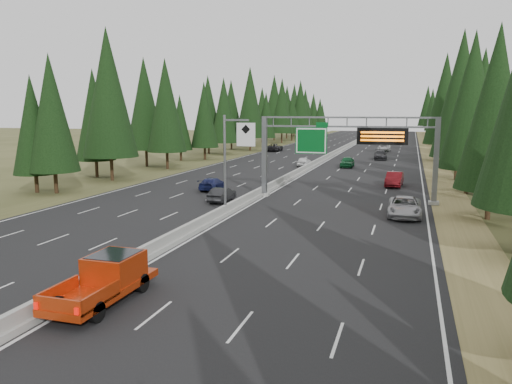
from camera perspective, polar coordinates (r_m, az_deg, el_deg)
road at (r=93.22m, az=8.55°, el=3.96°), size 32.00×260.00×0.08m
shoulder_right at (r=92.24m, az=19.56°, el=3.48°), size 3.60×260.00×0.06m
shoulder_left at (r=97.49m, az=-1.87°, el=4.28°), size 3.60×260.00×0.06m
median_barrier at (r=93.18m, az=8.56°, el=4.19°), size 0.70×260.00×0.85m
sign_gantry at (r=47.04m, az=11.05°, el=5.27°), size 16.75×0.98×7.80m
hov_sign_pole at (r=39.29m, az=-2.80°, el=3.90°), size 2.80×0.50×8.00m
tree_row_right at (r=83.53m, az=22.91°, el=9.19°), size 11.95×242.31×18.87m
tree_row_left at (r=87.21m, az=-7.39°, el=9.77°), size 12.20×243.08×18.96m
silver_minivan at (r=41.40m, az=16.62°, el=-1.62°), size 2.65×5.58×1.54m
red_pickup at (r=23.26m, az=-16.48°, el=-9.15°), size 2.14×6.00×1.96m
car_ahead_green at (r=76.24m, az=10.39°, el=3.41°), size 1.97×4.72×1.60m
car_ahead_dkred at (r=57.71m, az=15.53°, el=1.42°), size 1.95×4.92×1.59m
car_ahead_dkgrey at (r=90.00m, az=14.04°, el=4.14°), size 2.53×5.57×1.58m
car_ahead_white at (r=109.16m, az=14.44°, el=4.94°), size 2.56×5.38×1.48m
car_ahead_far at (r=151.30m, az=13.16°, el=6.08°), size 1.78×4.36×1.48m
car_onc_near at (r=46.21m, az=-3.91°, el=-0.30°), size 1.45×4.05×1.33m
car_onc_blue at (r=53.28m, az=-4.99°, el=0.95°), size 1.90×4.56×1.32m
car_onc_white at (r=76.71m, az=5.51°, el=3.48°), size 1.71×4.17×1.42m
car_onc_far at (r=105.84m, az=2.16°, el=5.12°), size 2.83×5.78×1.58m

